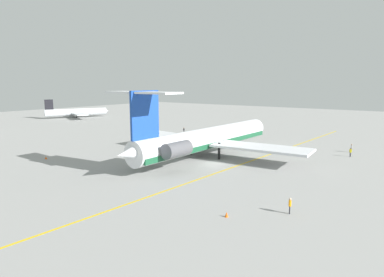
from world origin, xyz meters
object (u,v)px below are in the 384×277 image
at_px(ground_crew_portside, 351,147).
at_px(main_jetliner, 205,139).
at_px(safety_cone_wingtip, 227,215).
at_px(ground_crew_near_tail, 184,130).
at_px(ground_crew_starboard, 351,151).
at_px(airliner_mid_left, 78,112).
at_px(safety_cone_nose, 195,131).
at_px(ground_crew_near_nose, 290,204).
at_px(safety_cone_tail, 46,158).

bearing_deg(ground_crew_portside, main_jetliner, -112.46).
relative_size(ground_crew_portside, safety_cone_wingtip, 3.20).
height_order(ground_crew_near_tail, safety_cone_wingtip, ground_crew_near_tail).
height_order(ground_crew_portside, ground_crew_starboard, ground_crew_portside).
xyz_separation_m(airliner_mid_left, safety_cone_nose, (-5.41, -63.87, -2.00)).
distance_m(airliner_mid_left, safety_cone_nose, 64.13).
distance_m(ground_crew_near_tail, ground_crew_starboard, 44.93).
bearing_deg(ground_crew_portside, ground_crew_starboard, -57.58).
relative_size(ground_crew_near_tail, safety_cone_wingtip, 3.14).
height_order(ground_crew_near_nose, safety_cone_tail, ground_crew_near_nose).
xyz_separation_m(ground_crew_near_nose, safety_cone_nose, (45.09, 44.86, -0.87)).
bearing_deg(safety_cone_wingtip, safety_cone_nose, 38.51).
height_order(ground_crew_near_nose, safety_cone_nose, ground_crew_near_nose).
distance_m(ground_crew_near_tail, ground_crew_portside, 43.92).
xyz_separation_m(safety_cone_nose, safety_cone_tail, (-45.86, 1.89, 0.00)).
height_order(ground_crew_starboard, safety_cone_nose, ground_crew_starboard).
bearing_deg(airliner_mid_left, ground_crew_near_tail, -74.98).
bearing_deg(ground_crew_near_nose, ground_crew_near_tail, 126.52).
xyz_separation_m(airliner_mid_left, ground_crew_near_tail, (-10.16, -63.29, -1.18)).
xyz_separation_m(safety_cone_wingtip, safety_cone_tail, (4.07, 41.62, 0.00)).
bearing_deg(ground_crew_near_tail, ground_crew_starboard, -113.73).
relative_size(ground_crew_near_nose, safety_cone_nose, 3.30).
bearing_deg(ground_crew_near_tail, safety_cone_tail, 160.88).
height_order(main_jetliner, ground_crew_near_nose, main_jetliner).
xyz_separation_m(ground_crew_portside, safety_cone_nose, (5.18, 43.34, -0.84)).
relative_size(safety_cone_wingtip, safety_cone_tail, 1.00).
height_order(airliner_mid_left, safety_cone_wingtip, airliner_mid_left).
bearing_deg(safety_cone_tail, safety_cone_nose, -2.36).
xyz_separation_m(ground_crew_portside, safety_cone_tail, (-40.68, 45.23, -0.84)).
relative_size(main_jetliner, ground_crew_portside, 25.43).
height_order(ground_crew_near_nose, safety_cone_wingtip, ground_crew_near_nose).
bearing_deg(airliner_mid_left, safety_cone_tail, -105.45).
height_order(ground_crew_portside, safety_cone_nose, ground_crew_portside).
xyz_separation_m(main_jetliner, airliner_mid_left, (32.04, 85.11, -1.28)).
distance_m(ground_crew_near_tail, safety_cone_wingtip, 60.55).
xyz_separation_m(airliner_mid_left, ground_crew_starboard, (-15.21, -107.94, -1.18)).
relative_size(ground_crew_portside, safety_cone_tail, 3.20).
distance_m(main_jetliner, ground_crew_near_tail, 30.99).
distance_m(ground_crew_portside, safety_cone_wingtip, 44.90).
relative_size(ground_crew_near_nose, safety_cone_wingtip, 3.30).
bearing_deg(airliner_mid_left, safety_cone_nose, -70.69).
relative_size(ground_crew_starboard, safety_cone_wingtip, 3.16).
bearing_deg(safety_cone_wingtip, ground_crew_near_tail, 41.74).
distance_m(airliner_mid_left, ground_crew_near_tail, 64.11).
relative_size(airliner_mid_left, safety_cone_nose, 45.18).
relative_size(ground_crew_portside, safety_cone_nose, 3.20).
height_order(ground_crew_near_nose, ground_crew_starboard, ground_crew_near_nose).
relative_size(airliner_mid_left, ground_crew_starboard, 14.30).
relative_size(ground_crew_near_nose, ground_crew_near_tail, 1.05).
relative_size(ground_crew_starboard, safety_cone_nose, 3.16).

